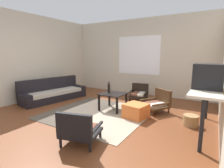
# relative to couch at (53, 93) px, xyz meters

# --- Properties ---
(ground_plane) EXTENTS (7.80, 7.80, 0.00)m
(ground_plane) POSITION_rel_couch_xyz_m (1.98, -0.77, -0.22)
(ground_plane) COLOR brown
(far_wall_with_window) EXTENTS (5.60, 0.13, 2.70)m
(far_wall_with_window) POSITION_rel_couch_xyz_m (1.98, 2.29, 1.13)
(far_wall_with_window) COLOR beige
(far_wall_with_window) RESTS_ON ground
(side_wall_left) EXTENTS (0.12, 6.60, 2.70)m
(side_wall_left) POSITION_rel_couch_xyz_m (-0.68, -0.47, 1.13)
(side_wall_left) COLOR beige
(side_wall_left) RESTS_ON ground
(area_rug) EXTENTS (2.37, 2.27, 0.01)m
(area_rug) POSITION_rel_couch_xyz_m (1.99, -0.32, -0.21)
(area_rug) COLOR #4C4238
(area_rug) RESTS_ON ground
(couch) EXTENTS (1.02, 2.12, 0.69)m
(couch) POSITION_rel_couch_xyz_m (0.00, 0.00, 0.00)
(couch) COLOR black
(couch) RESTS_ON ground
(coffee_table) EXTENTS (0.62, 0.59, 0.44)m
(coffee_table) POSITION_rel_couch_xyz_m (2.16, 0.12, 0.14)
(coffee_table) COLOR black
(coffee_table) RESTS_ON ground
(armchair_by_window) EXTENTS (0.64, 0.64, 0.50)m
(armchair_by_window) POSITION_rel_couch_xyz_m (2.35, 1.47, 0.01)
(armchair_by_window) COLOR black
(armchair_by_window) RESTS_ON ground
(armchair_striped_foreground) EXTENTS (0.71, 0.67, 0.58)m
(armchair_striped_foreground) POSITION_rel_couch_xyz_m (2.61, -1.71, 0.05)
(armchair_striped_foreground) COLOR black
(armchair_striped_foreground) RESTS_ON ground
(armchair_corner) EXTENTS (0.79, 0.79, 0.56)m
(armchair_corner) POSITION_rel_couch_xyz_m (3.21, 0.60, 0.03)
(armchair_corner) COLOR #472D19
(armchair_corner) RESTS_ON ground
(ottoman_orange) EXTENTS (0.56, 0.56, 0.33)m
(ottoman_orange) POSITION_rel_couch_xyz_m (2.92, -0.11, -0.05)
(ottoman_orange) COLOR #D1662D
(ottoman_orange) RESTS_ON ground
(console_shelf) EXTENTS (0.48, 1.74, 0.87)m
(console_shelf) POSITION_rel_couch_xyz_m (4.32, -0.13, 0.56)
(console_shelf) COLOR beige
(console_shelf) RESTS_ON ground
(crt_television) EXTENTS (0.47, 0.39, 0.43)m
(crt_television) POSITION_rel_couch_xyz_m (4.32, -0.29, 0.87)
(crt_television) COLOR black
(crt_television) RESTS_ON console_shelf
(clay_vase) EXTENTS (0.19, 0.19, 0.33)m
(clay_vase) POSITION_rel_couch_xyz_m (4.32, 0.36, 0.77)
(clay_vase) COLOR #935B38
(clay_vase) RESTS_ON console_shelf
(glass_bottle) EXTENTS (0.07, 0.07, 0.29)m
(glass_bottle) POSITION_rel_couch_xyz_m (2.01, 0.17, 0.35)
(glass_bottle) COLOR black
(glass_bottle) RESTS_ON coffee_table
(wicker_basket) EXTENTS (0.30, 0.30, 0.22)m
(wicker_basket) POSITION_rel_couch_xyz_m (4.07, 0.06, -0.11)
(wicker_basket) COLOR #9E7A4C
(wicker_basket) RESTS_ON ground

